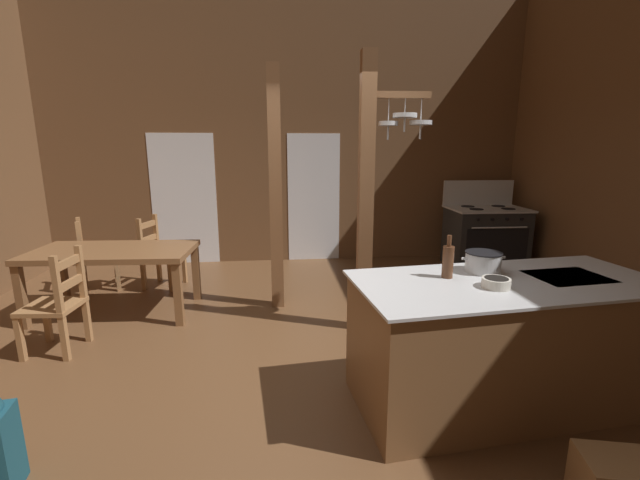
{
  "coord_description": "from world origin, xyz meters",
  "views": [
    {
      "loc": [
        -0.24,
        -3.27,
        1.83
      ],
      "look_at": [
        0.16,
        0.48,
        0.99
      ],
      "focal_mm": 23.37,
      "sensor_mm": 36.0,
      "label": 1
    }
  ],
  "objects": [
    {
      "name": "mixing_bowl_on_counter",
      "position": [
        1.19,
        -0.79,
        0.96
      ],
      "size": [
        0.18,
        0.18,
        0.07
      ],
      "color": "silver",
      "rests_on": "kitchen_island"
    },
    {
      "name": "ladderback_chair_by_post",
      "position": [
        -1.8,
        2.3,
        0.45
      ],
      "size": [
        0.54,
        0.54,
        0.95
      ],
      "color": "#9E7044",
      "rests_on": "ground_plane"
    },
    {
      "name": "dining_table",
      "position": [
        -2.04,
        1.39,
        0.65
      ],
      "size": [
        1.75,
        0.99,
        0.74
      ],
      "color": "brown",
      "rests_on": "ground_plane"
    },
    {
      "name": "wall_back",
      "position": [
        0.0,
        3.54,
        2.18
      ],
      "size": [
        8.28,
        0.14,
        4.35
      ],
      "primitive_type": "cube",
      "color": "brown",
      "rests_on": "ground_plane"
    },
    {
      "name": "kitchen_island",
      "position": [
        1.37,
        -0.65,
        0.46
      ],
      "size": [
        2.24,
        1.17,
        0.93
      ],
      "color": "brown",
      "rests_on": "ground_plane"
    },
    {
      "name": "stockpot_on_counter",
      "position": [
        1.27,
        -0.44,
        1.0
      ],
      "size": [
        0.33,
        0.26,
        0.15
      ],
      "color": "silver",
      "rests_on": "kitchen_island"
    },
    {
      "name": "glazed_door_back_left",
      "position": [
        -1.68,
        3.47,
        1.02
      ],
      "size": [
        1.0,
        0.01,
        2.05
      ],
      "primitive_type": "cube",
      "color": "white",
      "rests_on": "ground_plane"
    },
    {
      "name": "ladderback_chair_at_table_end",
      "position": [
        -2.6,
        2.23,
        0.45
      ],
      "size": [
        0.58,
        0.58,
        0.95
      ],
      "color": "#9E7044",
      "rests_on": "ground_plane"
    },
    {
      "name": "glazed_panel_back_right",
      "position": [
        0.37,
        3.47,
        1.02
      ],
      "size": [
        0.84,
        0.01,
        2.05
      ],
      "primitive_type": "cube",
      "color": "white",
      "rests_on": "ground_plane"
    },
    {
      "name": "ground_plane",
      "position": [
        0.0,
        0.0,
        -0.05
      ],
      "size": [
        8.28,
        7.74,
        0.1
      ],
      "primitive_type": "cube",
      "color": "brown"
    },
    {
      "name": "support_post_with_pot_rack",
      "position": [
        0.67,
        0.7,
        1.46
      ],
      "size": [
        0.69,
        0.24,
        2.7
      ],
      "color": "brown",
      "rests_on": "ground_plane"
    },
    {
      "name": "bottle_tall_on_counter",
      "position": [
        0.96,
        -0.55,
        1.05
      ],
      "size": [
        0.08,
        0.08,
        0.31
      ],
      "color": "#56331E",
      "rests_on": "kitchen_island"
    },
    {
      "name": "ladderback_chair_near_window",
      "position": [
        -2.22,
        0.5,
        0.45
      ],
      "size": [
        0.47,
        0.47,
        0.95
      ],
      "color": "#9E7044",
      "rests_on": "ground_plane"
    },
    {
      "name": "stove_range",
      "position": [
        2.98,
        2.75,
        0.48
      ],
      "size": [
        1.16,
        0.85,
        1.32
      ],
      "color": "#272727",
      "rests_on": "ground_plane"
    },
    {
      "name": "support_post_center",
      "position": [
        -0.24,
        1.42,
        1.35
      ],
      "size": [
        0.14,
        0.14,
        2.7
      ],
      "color": "brown",
      "rests_on": "ground_plane"
    }
  ]
}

